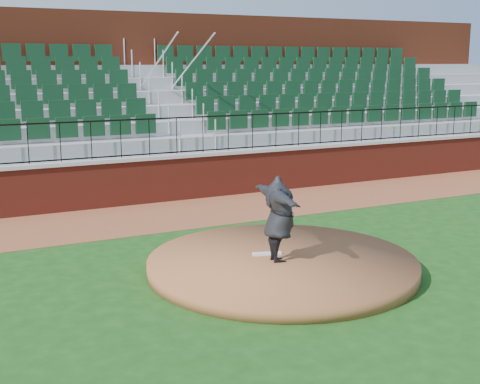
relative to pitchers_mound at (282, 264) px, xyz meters
name	(u,v)px	position (x,y,z in m)	size (l,w,h in m)	color
ground	(277,277)	(-0.26, -0.28, -0.12)	(90.00, 90.00, 0.00)	#164112
warning_track	(172,214)	(-0.26, 5.12, -0.12)	(34.00, 3.20, 0.01)	brown
field_wall	(151,181)	(-0.26, 6.72, 0.47)	(34.00, 0.35, 1.20)	maroon
wall_cap	(150,158)	(-0.26, 6.72, 1.12)	(34.00, 0.45, 0.10)	#B7B7B7
wall_railing	(149,137)	(-0.26, 6.72, 1.67)	(34.00, 0.05, 1.00)	black
seating_stands	(120,112)	(-0.26, 9.44, 2.18)	(34.00, 5.10, 4.60)	gray
concourse_wall	(97,93)	(-0.26, 12.24, 2.62)	(34.00, 0.50, 5.50)	maroon
pitchers_mound	(282,264)	(0.00, 0.00, 0.00)	(4.99, 4.99, 0.25)	brown
pitching_rubber	(267,254)	(-0.14, 0.31, 0.14)	(0.55, 0.14, 0.04)	white
pitcher	(279,219)	(-0.15, -0.13, 0.92)	(1.95, 0.53, 1.58)	black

